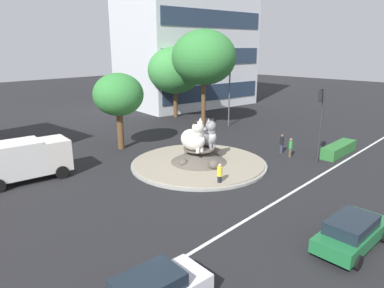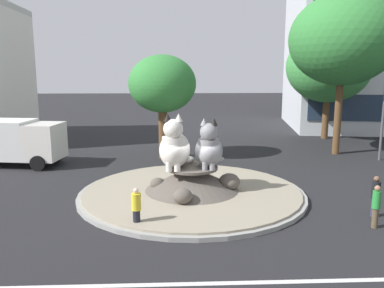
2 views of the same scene
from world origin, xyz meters
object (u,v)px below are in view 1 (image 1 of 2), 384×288
third_tree_left (204,58)px  broadleaf_tree_behind_island (175,70)px  cat_statue_grey (207,135)px  pedestrian_green_shirt (290,147)px  pedestrian_yellow_shirt (220,175)px  pedestrian_black_shirt (282,143)px  cat_statue_white (194,138)px  streetlight_arm (228,92)px  office_tower (186,21)px  second_tree_near_tower (118,95)px  hatchback_near_shophouse (352,232)px  traffic_light_mast (321,110)px  delivery_box_truck (21,159)px

third_tree_left → broadleaf_tree_behind_island: bearing=76.1°
cat_statue_grey → broadleaf_tree_behind_island: (11.18, 15.25, 3.75)m
pedestrian_green_shirt → broadleaf_tree_behind_island: bearing=17.0°
pedestrian_yellow_shirt → pedestrian_black_shirt: (9.38, 0.82, 0.07)m
cat_statue_white → third_tree_left: bearing=135.0°
cat_statue_white → streetlight_arm: 14.87m
cat_statue_grey → broadleaf_tree_behind_island: size_ratio=0.27×
office_tower → third_tree_left: (-10.06, -12.74, -4.83)m
second_tree_near_tower → cat_statue_white: bearing=-84.7°
pedestrian_yellow_shirt → hatchback_near_shophouse: (-1.43, -8.95, -0.02)m
traffic_light_mast → third_tree_left: (3.69, 15.27, 3.46)m
pedestrian_black_shirt → delivery_box_truck: (-17.91, 9.50, 0.67)m
second_tree_near_tower → hatchback_near_shophouse: (-2.09, -20.92, -4.04)m
broadleaf_tree_behind_island → streetlight_arm: (0.27, -8.33, -2.07)m
office_tower → streetlight_arm: 19.03m
cat_statue_grey → hatchback_near_shophouse: size_ratio=0.51×
traffic_light_mast → broadleaf_tree_behind_island: broadleaf_tree_behind_island is taller
office_tower → pedestrian_yellow_shirt: office_tower is taller
cat_statue_grey → office_tower: bearing=143.3°
cat_statue_white → traffic_light_mast: traffic_light_mast is taller
streetlight_arm → office_tower: bearing=-119.6°
pedestrian_yellow_shirt → office_tower: bearing=-119.1°
broadleaf_tree_behind_island → pedestrian_yellow_shirt: 24.28m
cat_statue_white → pedestrian_yellow_shirt: bearing=-15.2°
office_tower → cat_statue_grey: bearing=-124.2°
broadleaf_tree_behind_island → pedestrian_yellow_shirt: (-14.17, -19.03, -5.17)m
second_tree_near_tower → third_tree_left: size_ratio=0.63×
traffic_light_mast → pedestrian_yellow_shirt: size_ratio=3.75×
second_tree_near_tower → delivery_box_truck: (-9.19, -1.65, -3.28)m
office_tower → pedestrian_black_shirt: size_ratio=14.99×
cat_statue_white → second_tree_near_tower: size_ratio=0.38×
streetlight_arm → pedestrian_black_shirt: (-5.05, -9.88, -3.03)m
cat_statue_grey → pedestrian_yellow_shirt: 5.03m
streetlight_arm → delivery_box_truck: 23.09m
hatchback_near_shophouse → delivery_box_truck: size_ratio=0.74×
cat_statue_grey → office_tower: size_ratio=0.10×
broadleaf_tree_behind_island → pedestrian_yellow_shirt: size_ratio=5.72×
pedestrian_green_shirt → pedestrian_black_shirt: (0.53, 1.12, 0.01)m
office_tower → hatchback_near_shophouse: 43.68m
cat_statue_white → third_tree_left: 15.40m
broadleaf_tree_behind_island → pedestrian_yellow_shirt: bearing=-126.7°
cat_statue_white → office_tower: 32.14m
hatchback_near_shophouse → pedestrian_black_shirt: bearing=45.0°
third_tree_left → hatchback_near_shophouse: size_ratio=2.28×
traffic_light_mast → hatchback_near_shophouse: traffic_light_mast is taller
streetlight_arm → hatchback_near_shophouse: bearing=50.5°
pedestrian_black_shirt → cat_statue_white: bearing=-109.3°
streetlight_arm → cat_statue_white: bearing=27.8°
cat_statue_grey → hatchback_near_shophouse: 13.55m
cat_statue_grey → delivery_box_truck: cat_statue_grey is taller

